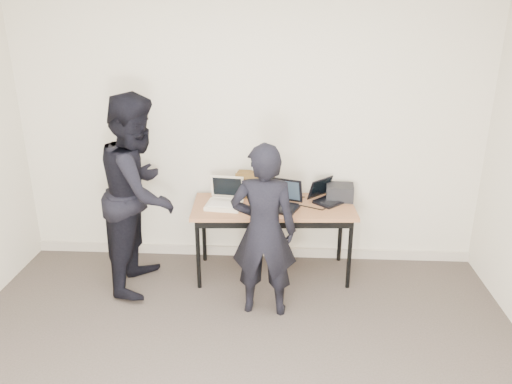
# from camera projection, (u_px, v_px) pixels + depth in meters

# --- Properties ---
(room) EXTENTS (4.60, 4.60, 2.80)m
(room) POSITION_uv_depth(u_px,v_px,m) (221.00, 226.00, 2.69)
(room) COLOR #443B34
(room) RESTS_ON ground
(desk) EXTENTS (1.53, 0.73, 0.72)m
(desk) POSITION_uv_depth(u_px,v_px,m) (273.00, 211.00, 4.66)
(desk) COLOR #955D39
(desk) RESTS_ON ground
(laptop_beige) EXTENTS (0.35, 0.34, 0.26)m
(laptop_beige) POSITION_uv_depth(u_px,v_px,m) (225.00, 200.00, 4.63)
(laptop_beige) COLOR beige
(laptop_beige) RESTS_ON desk
(laptop_center) EXTENTS (0.41, 0.41, 0.25)m
(laptop_center) POSITION_uv_depth(u_px,v_px,m) (281.00, 201.00, 4.59)
(laptop_center) COLOR black
(laptop_center) RESTS_ON desk
(laptop_right) EXTENTS (0.40, 0.40, 0.21)m
(laptop_right) POSITION_uv_depth(u_px,v_px,m) (327.00, 196.00, 4.73)
(laptop_right) COLOR black
(laptop_right) RESTS_ON desk
(leather_satchel) EXTENTS (0.38, 0.23, 0.25)m
(leather_satchel) POSITION_uv_depth(u_px,v_px,m) (255.00, 184.00, 4.82)
(leather_satchel) COLOR brown
(leather_satchel) RESTS_ON desk
(tissue) EXTENTS (0.15, 0.12, 0.08)m
(tissue) POSITION_uv_depth(u_px,v_px,m) (259.00, 169.00, 4.77)
(tissue) COLOR white
(tissue) RESTS_ON leather_satchel
(equipment_box) EXTENTS (0.27, 0.23, 0.15)m
(equipment_box) POSITION_uv_depth(u_px,v_px,m) (340.00, 192.00, 4.76)
(equipment_box) COLOR black
(equipment_box) RESTS_ON desk
(power_brick) EXTENTS (0.10, 0.07, 0.03)m
(power_brick) POSITION_uv_depth(u_px,v_px,m) (249.00, 210.00, 4.49)
(power_brick) COLOR black
(power_brick) RESTS_ON desk
(cables) EXTENTS (1.16, 0.43, 0.01)m
(cables) POSITION_uv_depth(u_px,v_px,m) (278.00, 205.00, 4.64)
(cables) COLOR silver
(cables) RESTS_ON desk
(person_typist) EXTENTS (0.56, 0.38, 1.49)m
(person_typist) POSITION_uv_depth(u_px,v_px,m) (264.00, 231.00, 4.06)
(person_typist) COLOR black
(person_typist) RESTS_ON ground
(person_observer) EXTENTS (0.70, 0.89, 1.79)m
(person_observer) POSITION_uv_depth(u_px,v_px,m) (140.00, 193.00, 4.46)
(person_observer) COLOR black
(person_observer) RESTS_ON ground
(baseboard) EXTENTS (4.50, 0.03, 0.10)m
(baseboard) POSITION_uv_depth(u_px,v_px,m) (250.00, 251.00, 5.23)
(baseboard) COLOR #BFB19E
(baseboard) RESTS_ON ground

